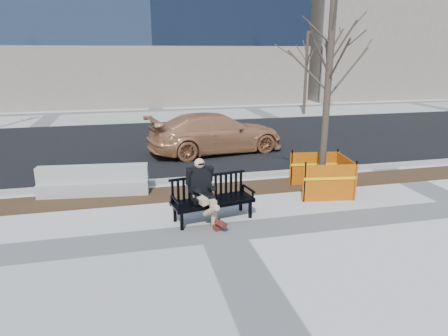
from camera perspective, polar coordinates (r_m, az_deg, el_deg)
The scene contains 10 objects.
ground at distance 8.58m, azimuth -0.43°, elevation -9.08°, with size 120.00×120.00×0.00m, color beige.
mulch_strip at distance 10.94m, azimuth -3.47°, elevation -3.37°, with size 40.00×1.20×0.02m, color #47301C.
asphalt_street at distance 16.86m, azimuth -7.12°, elevation 3.55°, with size 60.00×10.40×0.01m, color black.
curb at distance 11.81m, azimuth -4.27°, elevation -1.61°, with size 60.00×0.25×0.12m, color #9E9B93.
bench at distance 9.19m, azimuth -1.58°, elevation -7.31°, with size 1.88×0.67×1.00m, color black, non-canonical shape.
seated_man at distance 9.15m, azimuth -3.14°, elevation -7.44°, with size 0.61×1.02×1.43m, color black, non-canonical shape.
tree_fence at distance 11.19m, azimuth 13.50°, elevation -3.38°, with size 2.09×2.09×5.22m, color orange, non-canonical shape.
sedan at distance 15.22m, azimuth -1.09°, elevation 2.28°, with size 2.07×5.08×1.47m, color #BB7C4E.
jersey_barrier_left at distance 11.26m, azimuth -17.81°, elevation -3.59°, with size 2.82×0.56×0.81m, color #ACA9A1, non-canonical shape.
far_tree_right at distance 25.13m, azimuth 11.22°, elevation 7.53°, with size 1.92×1.92×5.18m, color #4A3B2F, non-canonical shape.
Camera 1 is at (-1.72, -7.56, 3.67)m, focal length 32.26 mm.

